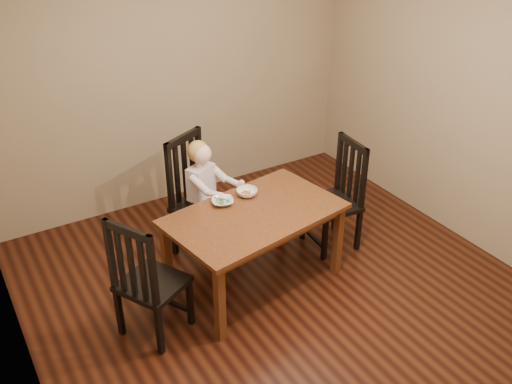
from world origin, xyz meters
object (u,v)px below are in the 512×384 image
dining_table (254,221)px  bowl_veg (247,192)px  chair_child (199,198)px  chair_left (147,281)px  toddler (203,186)px  bowl_peas (223,202)px  chair_right (337,197)px

dining_table → bowl_veg: 0.30m
chair_child → bowl_veg: size_ratio=6.21×
chair_left → toddler: bearing=104.8°
bowl_peas → bowl_veg: size_ratio=0.99×
toddler → bowl_peas: 0.41m
chair_left → chair_right: size_ratio=1.00×
chair_child → bowl_peas: size_ratio=6.29×
chair_child → chair_right: chair_child is taller
chair_right → bowl_peas: 1.16m
dining_table → chair_left: 1.02m
chair_left → bowl_veg: bearing=82.5°
chair_right → bowl_veg: size_ratio=5.75×
chair_left → bowl_peas: (0.85, 0.38, 0.23)m
dining_table → chair_right: (0.97, 0.13, -0.13)m
chair_left → bowl_peas: 0.96m
chair_left → chair_right: 2.00m
dining_table → chair_left: size_ratio=1.47×
chair_left → bowl_veg: size_ratio=5.76×
chair_left → toddler: 1.19m
chair_child → toddler: chair_child is taller
toddler → dining_table: bearing=76.2°
dining_table → toddler: toddler is taller
dining_table → chair_right: bearing=7.5°
bowl_veg → chair_left: bearing=-159.8°
dining_table → chair_child: (-0.17, 0.71, -0.09)m
chair_left → bowl_peas: bearing=86.6°
chair_child → bowl_peas: bearing=64.8°
bowl_veg → toddler: bearing=120.5°
dining_table → chair_right: 0.99m
chair_right → toddler: chair_right is taller
dining_table → chair_child: bearing=103.3°
chair_child → toddler: size_ratio=1.98×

